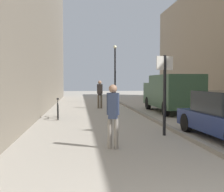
# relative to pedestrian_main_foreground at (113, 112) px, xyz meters

# --- Properties ---
(ground_plane) EXTENTS (80.00, 80.00, 0.00)m
(ground_plane) POSITION_rel_pedestrian_main_foreground_xyz_m (0.85, 7.15, -0.97)
(ground_plane) COLOR #A8A093
(kerb_strip) EXTENTS (0.16, 40.00, 0.12)m
(kerb_strip) POSITION_rel_pedestrian_main_foreground_xyz_m (2.43, 7.15, -0.91)
(kerb_strip) COLOR gray
(kerb_strip) RESTS_ON ground_plane
(pedestrian_main_foreground) EXTENTS (0.32, 0.24, 1.68)m
(pedestrian_main_foreground) POSITION_rel_pedestrian_main_foreground_xyz_m (0.00, 0.00, 0.00)
(pedestrian_main_foreground) COLOR gray
(pedestrian_main_foreground) RESTS_ON ground_plane
(pedestrian_mid_block) EXTENTS (0.36, 0.24, 1.83)m
(pedestrian_mid_block) POSITION_rel_pedestrian_main_foreground_xyz_m (0.47, 11.35, 0.09)
(pedestrian_mid_block) COLOR brown
(pedestrian_mid_block) RESTS_ON ground_plane
(delivery_van) EXTENTS (2.01, 5.38, 2.12)m
(delivery_van) POSITION_rel_pedestrian_main_foreground_xyz_m (4.35, 8.42, 0.19)
(delivery_van) COLOR #335138
(delivery_van) RESTS_ON ground_plane
(street_sign_post) EXTENTS (0.59, 0.19, 2.60)m
(street_sign_post) POSITION_rel_pedestrian_main_foreground_xyz_m (1.88, 1.67, 0.58)
(street_sign_post) COLOR black
(street_sign_post) RESTS_ON ground_plane
(lamp_post) EXTENTS (0.28, 0.28, 4.76)m
(lamp_post) POSITION_rel_pedestrian_main_foreground_xyz_m (2.08, 16.15, 1.75)
(lamp_post) COLOR black
(lamp_post) RESTS_ON ground_plane
(bicycle_leaning) EXTENTS (0.21, 1.77, 0.98)m
(bicycle_leaning) POSITION_rel_pedestrian_main_foreground_xyz_m (-1.89, 6.41, -0.59)
(bicycle_leaning) COLOR black
(bicycle_leaning) RESTS_ON ground_plane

